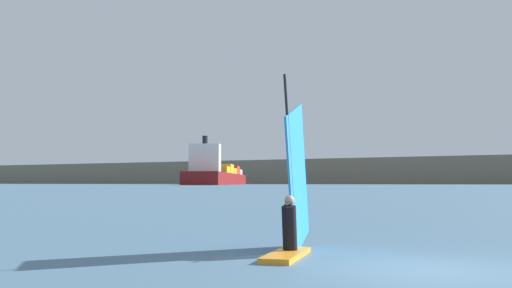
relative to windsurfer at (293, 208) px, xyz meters
The scene contains 4 objects.
ground_plane 3.51m from the windsurfer, 22.56° to the right, with size 4000.00×4000.00×0.00m, color #476B84.
windsurfer is the anchor object (origin of this frame).
cargo_ship 493.64m from the windsurfer, 116.13° to the left, with size 94.64×216.62×35.78m.
distant_headland 817.99m from the windsurfer, 102.03° to the left, with size 1175.47×301.37×30.07m, color #756B56.
Camera 1 is at (1.20, -11.35, 1.61)m, focal length 40.95 mm.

